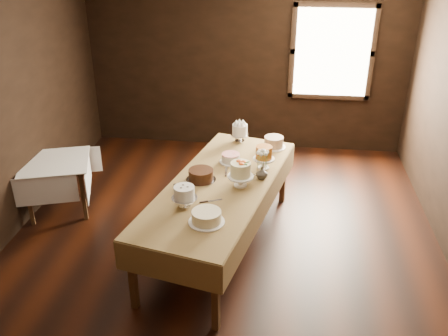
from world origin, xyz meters
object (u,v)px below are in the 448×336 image
cake_caramel (264,159)px  cake_server_a (215,200)px  cake_meringue (240,134)px  cake_server_c (226,170)px  display_table (220,188)px  cake_cream (206,217)px  cake_server_d (253,175)px  side_table (56,167)px  cake_chocolate (201,175)px  flower_vase (262,173)px  cake_flowers (241,176)px  cake_server_e (186,188)px  cake_swirl (184,198)px  cake_lattice (231,159)px  cake_speckled (274,142)px

cake_caramel → cake_server_a: bearing=-119.6°
cake_meringue → cake_server_c: 0.83m
display_table → cake_cream: cake_cream is taller
cake_server_d → side_table: bearing=145.0°
display_table → cake_chocolate: (-0.22, 0.05, 0.12)m
display_table → cake_caramel: cake_caramel is taller
side_table → flower_vase: size_ratio=7.55×
side_table → cake_flowers: (2.38, -0.59, 0.34)m
flower_vase → cake_server_d: bearing=147.8°
side_table → cake_server_e: size_ratio=4.31×
cake_swirl → flower_vase: 1.01m
cake_lattice → cake_chocolate: (-0.27, -0.49, 0.01)m
cake_flowers → cake_server_d: 0.31m
cake_server_a → cake_cream: bearing=-116.9°
cake_server_a → cake_chocolate: bearing=93.6°
cake_chocolate → cake_server_a: 0.47m
cake_server_d → cake_server_e: 0.79m
cake_flowers → cake_server_d: bearing=66.0°
cake_swirl → cake_server_d: bearing=50.6°
cake_speckled → cake_lattice: (-0.49, -0.49, -0.02)m
cake_caramel → cake_server_e: cake_caramel is taller
cake_server_c → cake_server_e: 0.62m
cake_caramel → flower_vase: (-0.01, -0.26, -0.05)m
cake_cream → cake_lattice: bearing=86.4°
cake_server_a → cake_server_e: (-0.34, 0.21, 0.00)m
cake_server_a → cake_server_d: bearing=36.9°
cake_meringue → cake_cream: 1.94m
display_table → cake_server_c: cake_server_c is taller
cake_speckled → cake_server_c: size_ratio=1.26×
display_table → cake_speckled: (0.55, 1.03, 0.13)m
cake_cream → cake_server_c: (0.05, 1.11, -0.05)m
cake_meringue → cake_swirl: 1.72m
cake_meringue → cake_swirl: (-0.39, -1.68, -0.01)m
cake_cream → cake_server_c: cake_cream is taller
cake_server_c → cake_server_e: (-0.37, -0.49, 0.00)m
cake_server_a → cake_server_e: bearing=124.7°
cake_meringue → side_table: bearing=-165.5°
side_table → cake_server_e: (1.82, -0.73, 0.22)m
cake_caramel → cake_server_c: 0.45m
cake_chocolate → flower_vase: size_ratio=2.68×
cake_chocolate → cake_server_e: 0.25m
cake_lattice → cake_server_a: size_ratio=1.19×
cake_server_e → cake_meringue: bearing=96.6°
cake_lattice → cake_flowers: 0.59m
cake_server_d → cake_server_e: same height
display_table → cake_swirl: cake_swirl is taller
cake_lattice → cake_chocolate: bearing=-119.3°
cake_flowers → cake_cream: 0.80m
cake_lattice → cake_caramel: 0.41m
display_table → cake_cream: 0.79m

